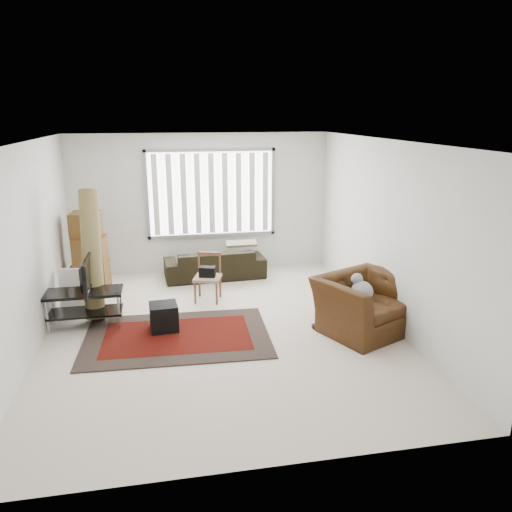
# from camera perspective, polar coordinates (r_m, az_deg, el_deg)

# --- Properties ---
(room) EXTENTS (6.00, 6.02, 2.71)m
(room) POSITION_cam_1_polar(r_m,az_deg,el_deg) (7.36, -4.49, 5.80)
(room) COLOR beige
(room) RESTS_ON ground
(persian_rug) EXTENTS (2.65, 1.82, 0.02)m
(persian_rug) POSITION_cam_1_polar(r_m,az_deg,el_deg) (7.25, -8.99, -9.06)
(persian_rug) COLOR black
(persian_rug) RESTS_ON ground
(tv_stand) EXTENTS (1.10, 0.49, 0.55)m
(tv_stand) POSITION_cam_1_polar(r_m,az_deg,el_deg) (7.79, -18.99, -4.88)
(tv_stand) COLOR black
(tv_stand) RESTS_ON ground
(tv) EXTENTS (0.12, 0.89, 0.51)m
(tv) POSITION_cam_1_polar(r_m,az_deg,el_deg) (7.66, -19.26, -2.03)
(tv) COLOR black
(tv) RESTS_ON tv_stand
(subwoofer) EXTENTS (0.42, 0.42, 0.39)m
(subwoofer) POSITION_cam_1_polar(r_m,az_deg,el_deg) (7.41, -10.48, -6.84)
(subwoofer) COLOR black
(subwoofer) RESTS_ON persian_rug
(moving_boxes) EXTENTS (0.63, 0.58, 1.42)m
(moving_boxes) POSITION_cam_1_polar(r_m,az_deg,el_deg) (9.20, -18.48, 0.08)
(moving_boxes) COLOR brown
(moving_boxes) RESTS_ON ground
(white_flatpack) EXTENTS (0.56, 0.25, 0.69)m
(white_flatpack) POSITION_cam_1_polar(r_m,az_deg,el_deg) (8.46, -19.71, -3.66)
(white_flatpack) COLOR silver
(white_flatpack) RESTS_ON ground
(rolled_rug) EXTENTS (0.34, 0.92, 1.97)m
(rolled_rug) POSITION_cam_1_polar(r_m,az_deg,el_deg) (8.02, -18.24, 0.20)
(rolled_rug) COLOR olive
(rolled_rug) RESTS_ON ground
(sofa) EXTENTS (1.94, 0.92, 0.73)m
(sofa) POSITION_cam_1_polar(r_m,az_deg,el_deg) (9.58, -4.74, -0.36)
(sofa) COLOR black
(sofa) RESTS_ON ground
(side_chair) EXTENTS (0.53, 0.53, 0.80)m
(side_chair) POSITION_cam_1_polar(r_m,az_deg,el_deg) (8.40, -5.54, -2.18)
(side_chair) COLOR #8A715A
(side_chair) RESTS_ON ground
(armchair) EXTENTS (1.59, 1.51, 0.93)m
(armchair) POSITION_cam_1_polar(r_m,az_deg,el_deg) (7.36, 12.33, -4.99)
(armchair) COLOR #3B200C
(armchair) RESTS_ON ground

